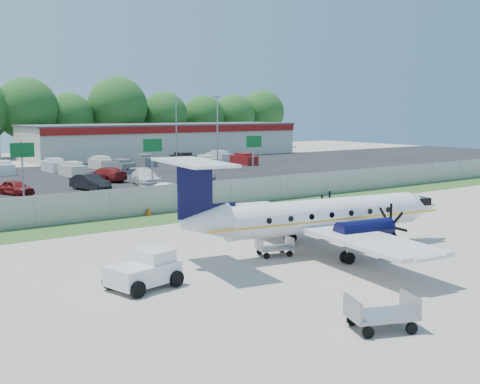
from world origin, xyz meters
TOP-DOWN VIEW (x-y plane):
  - ground at (0.00, 0.00)m, footprint 170.00×170.00m
  - grass_verge at (0.00, 12.00)m, footprint 170.00×4.00m
  - access_road at (0.00, 19.00)m, footprint 170.00×8.00m
  - parking_lot at (0.00, 40.00)m, footprint 170.00×32.00m
  - perimeter_fence at (0.00, 14.00)m, footprint 120.00×0.06m
  - building_east at (26.00, 61.98)m, footprint 44.40×12.40m
  - sign_left at (-8.00, 22.91)m, footprint 1.80×0.26m
  - sign_mid at (3.00, 22.91)m, footprint 1.80×0.26m
  - sign_right at (14.00, 22.91)m, footprint 1.80×0.26m
  - light_pole_ne at (20.00, 38.00)m, footprint 0.90×0.35m
  - light_pole_se at (20.00, 48.00)m, footprint 0.90×0.35m
  - aircraft at (-0.37, -1.32)m, footprint 16.22×15.92m
  - pushback_tug at (-10.43, -1.68)m, footprint 3.11×2.54m
  - baggage_cart_near at (-2.69, -0.60)m, footprint 1.99×1.51m
  - baggage_cart_far at (-6.39, -10.67)m, footprint 2.53×2.05m
  - cone_nose at (3.04, -5.08)m, footprint 0.37×0.37m
  - cone_starboard_wing at (-2.18, 13.80)m, footprint 0.40×0.40m
  - road_car_mid at (2.54, 20.22)m, footprint 4.03×1.81m
  - road_car_east at (24.97, 16.61)m, footprint 4.11×2.25m
  - parked_car_b at (-6.71, 29.74)m, footprint 2.68×4.08m
  - parked_car_c at (-0.30, 28.87)m, footprint 2.52×4.78m
  - parked_car_d at (5.75, 29.66)m, footprint 3.39×5.68m
  - parked_car_e at (11.98, 29.86)m, footprint 1.61×4.55m
  - parked_car_g at (3.70, 34.65)m, footprint 3.57×5.53m
  - far_parking_rows at (0.00, 45.00)m, footprint 56.00×10.00m

SIDE VIEW (x-z plane):
  - ground at x=0.00m, z-range 0.00..0.00m
  - road_car_mid at x=2.54m, z-range -0.64..0.64m
  - road_car_east at x=24.97m, z-range -0.64..0.64m
  - parked_car_b at x=-6.71m, z-range -0.65..0.65m
  - parked_car_c at x=-0.30m, z-range -0.75..0.75m
  - parked_car_d at x=5.75m, z-range -0.77..0.77m
  - parked_car_e at x=11.98m, z-range -0.75..0.75m
  - parked_car_g at x=3.70m, z-range -0.75..0.75m
  - far_parking_rows at x=0.00m, z-range -0.80..0.80m
  - grass_verge at x=0.00m, z-range 0.00..0.02m
  - access_road at x=0.00m, z-range 0.00..0.02m
  - parking_lot at x=0.00m, z-range 0.00..0.02m
  - cone_nose at x=3.04m, z-range -0.01..0.52m
  - cone_starboard_wing at x=-2.18m, z-range -0.02..0.55m
  - baggage_cart_near at x=-2.69m, z-range -0.03..0.89m
  - baggage_cart_far at x=-6.39m, z-range -0.04..1.11m
  - pushback_tug at x=-10.43m, z-range -0.03..1.49m
  - perimeter_fence at x=0.00m, z-range 0.01..2.00m
  - aircraft at x=-0.37m, z-range -0.56..4.39m
  - building_east at x=26.00m, z-range 0.01..5.25m
  - sign_left at x=-8.00m, z-range 1.11..6.11m
  - sign_mid at x=3.00m, z-range 1.11..6.11m
  - sign_right at x=14.00m, z-range 1.11..6.11m
  - light_pole_ne at x=20.00m, z-range 0.69..9.78m
  - light_pole_se at x=20.00m, z-range 0.69..9.78m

